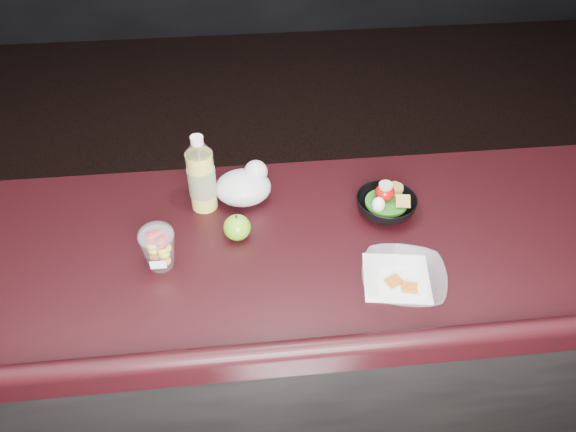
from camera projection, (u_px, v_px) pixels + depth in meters
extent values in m
cube|color=black|center=(283.00, 359.00, 1.83)|extent=(4.00, 0.65, 0.98)
cube|color=black|center=(282.00, 248.00, 1.49)|extent=(4.06, 0.71, 0.04)
cylinder|color=gold|center=(202.00, 181.00, 1.53)|extent=(0.07, 0.07, 0.18)
cylinder|color=white|center=(202.00, 181.00, 1.53)|extent=(0.08, 0.08, 0.18)
cone|color=white|center=(198.00, 149.00, 1.46)|extent=(0.07, 0.07, 0.03)
cylinder|color=white|center=(197.00, 140.00, 1.45)|extent=(0.03, 0.03, 0.02)
cylinder|color=#072D99|center=(202.00, 181.00, 1.53)|extent=(0.08, 0.08, 0.08)
ellipsoid|color=white|center=(156.00, 235.00, 1.35)|extent=(0.09, 0.09, 0.05)
ellipsoid|color=#539411|center=(237.00, 227.00, 1.47)|extent=(0.07, 0.07, 0.07)
cylinder|color=black|center=(236.00, 217.00, 1.45)|extent=(0.01, 0.01, 0.01)
ellipsoid|color=silver|center=(243.00, 188.00, 1.58)|extent=(0.16, 0.13, 0.09)
sphere|color=silver|center=(256.00, 172.00, 1.57)|extent=(0.07, 0.07, 0.07)
imported|color=black|center=(386.00, 206.00, 1.55)|extent=(0.22, 0.22, 0.05)
cylinder|color=#0F470C|center=(386.00, 203.00, 1.54)|extent=(0.12, 0.12, 0.01)
ellipsoid|color=#9F0806|center=(385.00, 192.00, 1.54)|extent=(0.06, 0.06, 0.05)
cylinder|color=beige|center=(386.00, 186.00, 1.52)|extent=(0.04, 0.04, 0.01)
ellipsoid|color=white|center=(378.00, 205.00, 1.51)|extent=(0.04, 0.04, 0.05)
imported|color=silver|center=(403.00, 280.00, 1.35)|extent=(0.24, 0.24, 0.05)
cube|color=#990F0C|center=(394.00, 281.00, 1.36)|extent=(0.05, 0.04, 0.01)
cube|color=#990F0C|center=(409.00, 287.00, 1.35)|extent=(0.04, 0.04, 0.01)
cube|color=white|center=(396.00, 278.00, 1.38)|extent=(0.18, 0.18, 0.00)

